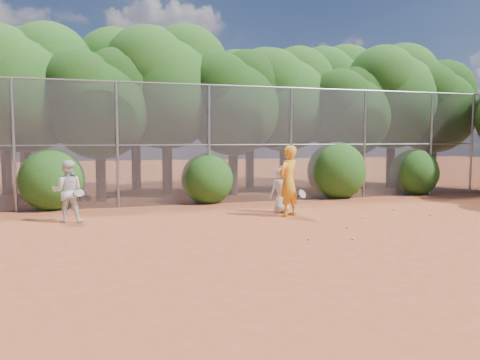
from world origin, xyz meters
name	(u,v)px	position (x,y,z in m)	size (l,w,h in m)	color
ground	(315,237)	(0.00, 0.00, 0.00)	(80.00, 80.00, 0.00)	#9D4423
fence_back	(234,143)	(-0.12, 6.00, 2.05)	(20.05, 0.09, 4.03)	gray
tree_1	(25,82)	(-6.94, 8.54, 4.16)	(4.64, 4.03, 6.35)	black
tree_2	(100,99)	(-4.45, 7.83, 3.58)	(3.99, 3.47, 5.47)	black
tree_3	(168,82)	(-1.94, 8.84, 4.40)	(4.89, 4.26, 6.70)	black
tree_4	(234,99)	(0.55, 8.24, 3.76)	(4.19, 3.64, 5.73)	black
tree_5	(285,95)	(3.06, 9.04, 4.05)	(4.51, 3.92, 6.17)	black
tree_6	(350,108)	(5.55, 8.03, 3.47)	(3.86, 3.36, 5.29)	black
tree_7	(393,92)	(8.06, 8.64, 4.28)	(4.77, 4.14, 6.53)	black
tree_8	(435,103)	(10.05, 8.34, 3.82)	(4.25, 3.70, 5.82)	black
tree_9	(5,84)	(-7.94, 10.84, 4.34)	(4.83, 4.20, 6.62)	black
tree_10	(136,81)	(-2.93, 11.05, 4.63)	(5.15, 4.48, 7.06)	black
tree_11	(251,95)	(2.06, 10.64, 4.16)	(4.64, 4.03, 6.35)	black
tree_12	(334,91)	(6.56, 11.24, 4.51)	(5.02, 4.37, 6.88)	black
bush_0	(52,177)	(-6.00, 6.30, 1.00)	(2.00, 2.00, 2.00)	#1C4A12
bush_1	(207,177)	(-1.00, 6.30, 0.90)	(1.80, 1.80, 1.80)	#1C4A12
bush_2	(336,168)	(4.00, 6.30, 1.10)	(2.20, 2.20, 2.20)	#1C4A12
bush_3	(414,170)	(7.50, 6.30, 0.95)	(1.90, 1.90, 1.90)	#1C4A12
player_yellow	(288,181)	(0.52, 2.78, 1.00)	(0.96, 0.80, 2.01)	orange
player_teen	(281,189)	(0.59, 3.46, 0.70)	(0.71, 0.49, 1.40)	silver
player_white	(68,191)	(-5.41, 3.66, 0.82)	(0.88, 0.76, 1.64)	silver
ball_0	(363,217)	(2.33, 1.78, 0.03)	(0.07, 0.07, 0.07)	#C9E82A
ball_1	(394,209)	(4.09, 2.83, 0.03)	(0.07, 0.07, 0.07)	#C9E82A
ball_2	(353,239)	(0.61, -0.57, 0.03)	(0.07, 0.07, 0.07)	#C9E82A
ball_3	(430,215)	(4.44, 1.63, 0.03)	(0.07, 0.07, 0.07)	#C9E82A
ball_4	(347,227)	(1.17, 0.63, 0.03)	(0.07, 0.07, 0.07)	#C9E82A
ball_5	(389,209)	(3.97, 2.93, 0.03)	(0.07, 0.07, 0.07)	#C9E82A
ball_6	(309,239)	(-0.31, -0.31, 0.03)	(0.07, 0.07, 0.07)	#C9E82A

